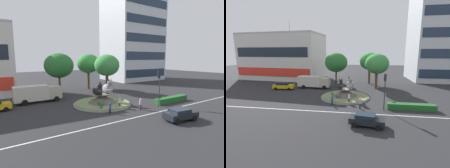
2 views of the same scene
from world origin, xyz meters
The scene contains 18 objects.
ground_plane centered at (0.00, 0.00, 0.00)m, with size 160.00×160.00×0.00m, color #28282B.
lane_centreline centered at (0.00, -7.92, 0.00)m, with size 112.00×0.20×0.01m, color silver.
roundabout_island centered at (-0.01, -0.01, 0.62)m, with size 9.09×9.09×1.68m.
cat_statue_black centered at (-0.91, -0.26, 2.44)m, with size 1.74×2.31×2.09m.
cat_statue_grey centered at (0.97, -0.23, 2.58)m, with size 1.58×2.52×2.46m.
traffic_light_mast centered at (6.40, -5.91, 3.74)m, with size 0.32×0.46×5.38m.
office_tower centered at (26.14, 24.05, 13.33)m, with size 17.36×14.52×26.67m.
clipped_hedge_strip centered at (10.39, -5.19, 0.45)m, with size 6.93×1.20×0.90m, color #235B28.
broadleaf_tree_behind_island centered at (4.87, 14.71, 6.02)m, with size 5.36×5.36×8.33m.
second_tree_near_tower centered at (-3.45, 10.47, 5.88)m, with size 5.59×5.59×8.27m.
third_tree_left centered at (6.28, 8.59, 5.76)m, with size 5.39×5.39×8.09m.
pedestrian_blue_shirt centered at (-1.60, -4.76, 0.83)m, with size 0.31×0.31×1.56m.
pedestrian_green_shirt centered at (-1.89, -2.95, 0.93)m, with size 0.38×0.38×1.77m.
pedestrian_pink_shirt centered at (2.88, -5.78, 0.88)m, with size 0.38×0.38×1.68m.
pedestrian_white_shirt centered at (1.02, -3.30, 0.91)m, with size 0.35×0.35×1.71m.
hatchback_near_shophouse centered at (3.79, -11.68, 0.77)m, with size 4.26×2.45×1.44m.
delivery_box_truck centered at (-8.29, 7.06, 1.57)m, with size 7.45×2.50×2.83m.
litter_bin centered at (8.05, -4.73, 0.45)m, with size 0.56×0.56×0.90m.
Camera 1 is at (-14.35, -24.36, 7.34)m, focal length 29.05 mm.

